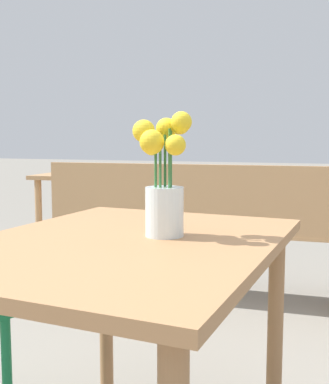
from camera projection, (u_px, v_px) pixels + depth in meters
name	position (u px, v px, depth m)	size (l,w,h in m)	color
table_front	(125.00, 279.00, 1.25)	(0.80, 1.01, 0.74)	#9E7047
flower_vase	(164.00, 184.00, 1.26)	(0.15, 0.15, 0.33)	silver
bench_middle	(200.00, 225.00, 2.96)	(1.95, 0.47, 0.85)	tan
table_back	(93.00, 189.00, 3.78)	(0.75, 0.87, 0.74)	tan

